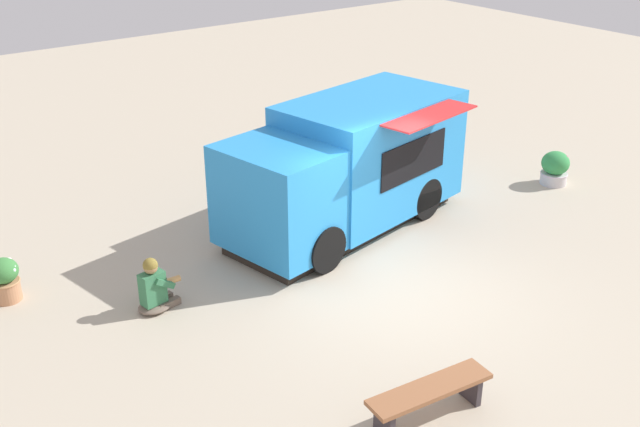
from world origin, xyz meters
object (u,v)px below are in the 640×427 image
Objects in this scene: food_truck at (347,169)px; planter_flowering_near at (555,168)px; plaza_bench at (430,394)px; person_customer at (155,289)px; planter_flowering_far at (5,279)px.

planter_flowering_near is at bearing 77.13° from food_truck.
planter_flowering_near reaches higher than plaza_bench.
plaza_bench is (3.76, -7.29, -0.01)m from planter_flowering_near.
food_truck is at bearing -102.87° from planter_flowering_near.
person_customer is 4.54m from plaza_bench.
plaza_bench is (4.84, -2.58, -0.77)m from food_truck.
planter_flowering_far is 6.74m from plaza_bench.
planter_flowering_near is 1.00× the size of planter_flowering_far.
food_truck is 3.00× the size of plaza_bench.
planter_flowering_near is at bearing 86.76° from person_customer.
plaza_bench is at bearing -28.11° from food_truck.
food_truck reaches higher than planter_flowering_far.
planter_flowering_far is (-1.62, -1.72, 0.02)m from person_customer.
plaza_bench is at bearing 20.14° from person_customer.
planter_flowering_near is (1.08, 4.71, -0.76)m from food_truck.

